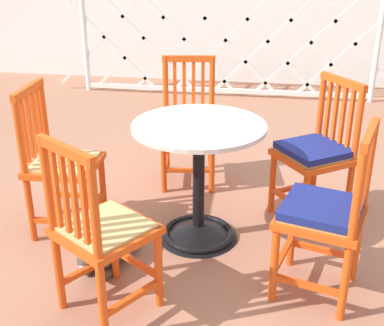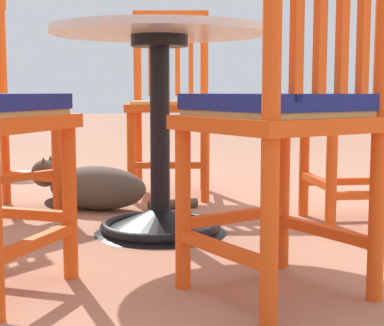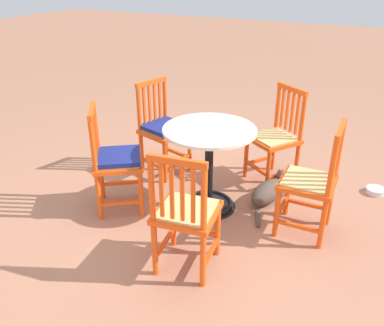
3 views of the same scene
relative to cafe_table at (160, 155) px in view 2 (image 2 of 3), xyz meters
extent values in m
plane|color=#A36B51|center=(-0.04, 0.06, -0.28)|extent=(24.00, 24.00, 0.00)
cone|color=black|center=(0.00, 0.00, -0.23)|extent=(0.48, 0.48, 0.10)
torus|color=black|center=(0.00, 0.00, -0.26)|extent=(0.44, 0.44, 0.04)
cylinder|color=black|center=(0.00, 0.00, 0.09)|extent=(0.07, 0.07, 0.66)
cylinder|color=black|center=(0.00, 0.00, 0.40)|extent=(0.20, 0.20, 0.04)
cylinder|color=beige|center=(0.00, 0.00, 0.43)|extent=(0.76, 0.76, 0.02)
cylinder|color=#E04C14|center=(-0.64, 0.16, -0.06)|extent=(0.04, 0.04, 0.45)
cylinder|color=#E04C14|center=(-0.64, -0.18, -0.06)|extent=(0.04, 0.04, 0.45)
cylinder|color=#E04C14|center=(-0.98, 0.15, 0.17)|extent=(0.04, 0.04, 0.91)
cylinder|color=#E04C14|center=(-0.98, -0.19, 0.17)|extent=(0.04, 0.04, 0.91)
cube|color=#E04C14|center=(-0.81, 0.16, -0.14)|extent=(0.34, 0.03, 0.03)
cube|color=#E04C14|center=(-0.81, -0.18, -0.14)|extent=(0.34, 0.03, 0.03)
cube|color=#E04C14|center=(-0.64, -0.01, -0.11)|extent=(0.03, 0.34, 0.03)
cube|color=#E04C14|center=(-0.81, -0.01, 0.15)|extent=(0.41, 0.41, 0.04)
cube|color=tan|center=(-0.81, -0.01, 0.17)|extent=(0.36, 0.36, 0.02)
cube|color=#E04C14|center=(-0.98, 0.09, 0.40)|extent=(0.02, 0.02, 0.39)
cube|color=#E04C14|center=(-0.98, 0.02, 0.40)|extent=(0.02, 0.02, 0.39)
cube|color=#E04C14|center=(-0.98, -0.05, 0.40)|extent=(0.02, 0.02, 0.39)
cube|color=#E04C14|center=(-0.98, -0.12, 0.40)|extent=(0.02, 0.02, 0.39)
cube|color=#E04C14|center=(-0.98, -0.02, 0.61)|extent=(0.04, 0.38, 0.04)
cylinder|color=#E04C14|center=(-0.38, -0.46, -0.06)|extent=(0.04, 0.04, 0.45)
cylinder|color=#E04C14|center=(-0.58, -0.75, 0.17)|extent=(0.04, 0.04, 0.91)
cube|color=#E04C14|center=(-0.48, -0.61, -0.14)|extent=(0.22, 0.30, 0.03)
cube|color=#E04C14|center=(-0.24, -0.56, -0.11)|extent=(0.30, 0.22, 0.03)
cylinder|color=#E04C14|center=(0.55, -0.21, -0.06)|extent=(0.04, 0.04, 0.45)
cube|color=#E04C14|center=(0.71, -0.25, -0.14)|extent=(0.33, 0.12, 0.03)
cube|color=#E04C14|center=(0.50, -0.37, -0.11)|extent=(0.12, 0.33, 0.03)
cylinder|color=#E04C14|center=(0.63, 0.11, -0.06)|extent=(0.04, 0.04, 0.45)
cylinder|color=#E04C14|center=(0.43, 0.38, -0.06)|extent=(0.04, 0.04, 0.45)
cylinder|color=#E04C14|center=(0.91, 0.30, 0.17)|extent=(0.04, 0.04, 0.91)
cylinder|color=#E04C14|center=(0.71, 0.58, 0.17)|extent=(0.04, 0.04, 0.91)
cube|color=#E04C14|center=(0.77, 0.20, -0.14)|extent=(0.30, 0.22, 0.03)
cube|color=#E04C14|center=(0.57, 0.48, -0.14)|extent=(0.30, 0.22, 0.03)
cube|color=#E04C14|center=(0.53, 0.24, -0.11)|extent=(0.22, 0.30, 0.03)
cube|color=#E04C14|center=(0.67, 0.34, 0.15)|extent=(0.56, 0.56, 0.04)
cube|color=tan|center=(0.67, 0.34, 0.17)|extent=(0.49, 0.49, 0.02)
cube|color=#E04C14|center=(0.87, 0.35, 0.40)|extent=(0.03, 0.03, 0.39)
cube|color=#E04C14|center=(0.83, 0.41, 0.40)|extent=(0.03, 0.03, 0.39)
cube|color=#E04C14|center=(0.79, 0.47, 0.40)|extent=(0.03, 0.03, 0.39)
cube|color=#E04C14|center=(0.75, 0.52, 0.40)|extent=(0.03, 0.03, 0.39)
cube|color=navy|center=(0.67, 0.34, 0.20)|extent=(0.50, 0.50, 0.04)
cylinder|color=#E04C14|center=(0.01, 0.61, -0.06)|extent=(0.04, 0.04, 0.45)
cylinder|color=#E04C14|center=(-0.33, 0.56, -0.06)|extent=(0.04, 0.04, 0.45)
cube|color=#E04C14|center=(-0.01, 0.78, -0.14)|extent=(0.07, 0.34, 0.03)
cube|color=#E04C14|center=(-0.35, 0.73, -0.14)|extent=(0.07, 0.34, 0.03)
cube|color=#E04C14|center=(-0.16, 0.59, -0.11)|extent=(0.34, 0.07, 0.03)
cube|color=#E04C14|center=(-0.18, 0.76, 0.15)|extent=(0.45, 0.45, 0.04)
cube|color=tan|center=(-0.18, 0.76, 0.17)|extent=(0.39, 0.39, 0.02)
ellipsoid|color=#4C4238|center=(-0.44, -0.30, -0.19)|extent=(0.30, 0.48, 0.19)
ellipsoid|color=silver|center=(-0.46, -0.40, -0.20)|extent=(0.19, 0.21, 0.14)
sphere|color=#4C4238|center=(-0.50, -0.55, -0.13)|extent=(0.12, 0.12, 0.12)
ellipsoid|color=silver|center=(-0.51, -0.59, -0.15)|extent=(0.06, 0.06, 0.04)
cone|color=#4C4238|center=(-0.47, -0.54, -0.08)|extent=(0.04, 0.04, 0.04)
cone|color=#4C4238|center=(-0.53, -0.53, -0.08)|extent=(0.04, 0.04, 0.04)
ellipsoid|color=#4C4238|center=(-0.43, -0.48, -0.26)|extent=(0.08, 0.13, 0.05)
ellipsoid|color=#4C4238|center=(-0.53, -0.45, -0.26)|extent=(0.08, 0.13, 0.05)
cylinder|color=#4C4238|center=(-0.46, 0.02, -0.26)|extent=(0.12, 0.22, 0.04)
cylinder|color=silver|center=(-1.29, -0.89, -0.26)|extent=(0.17, 0.17, 0.05)
camera|label=1|loc=(0.37, -2.67, 1.40)|focal=48.05mm
camera|label=2|loc=(2.20, 0.16, 0.23)|focal=58.19mm
camera|label=3|loc=(-1.23, 2.78, 1.66)|focal=38.26mm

